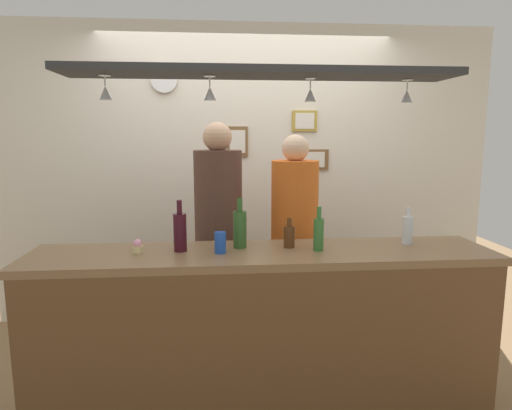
% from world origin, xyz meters
% --- Properties ---
extents(ground_plane, '(8.00, 8.00, 0.00)m').
position_xyz_m(ground_plane, '(0.00, 0.00, 0.00)').
color(ground_plane, olive).
extents(back_wall, '(4.40, 0.06, 2.60)m').
position_xyz_m(back_wall, '(0.00, 1.10, 1.30)').
color(back_wall, silver).
rests_on(back_wall, ground_plane).
extents(bar_counter, '(2.70, 0.55, 0.99)m').
position_xyz_m(bar_counter, '(0.00, -0.50, 0.67)').
color(bar_counter, brown).
rests_on(bar_counter, ground_plane).
extents(overhead_glass_rack, '(2.20, 0.36, 0.04)m').
position_xyz_m(overhead_glass_rack, '(0.00, -0.30, 2.00)').
color(overhead_glass_rack, black).
extents(hanging_wineglass_far_left, '(0.07, 0.07, 0.13)m').
position_xyz_m(hanging_wineglass_far_left, '(-0.86, -0.28, 1.89)').
color(hanging_wineglass_far_left, silver).
rests_on(hanging_wineglass_far_left, overhead_glass_rack).
extents(hanging_wineglass_left, '(0.07, 0.07, 0.13)m').
position_xyz_m(hanging_wineglass_left, '(-0.29, -0.30, 1.89)').
color(hanging_wineglass_left, silver).
rests_on(hanging_wineglass_left, overhead_glass_rack).
extents(hanging_wineglass_center_left, '(0.07, 0.07, 0.13)m').
position_xyz_m(hanging_wineglass_center_left, '(0.28, -0.26, 1.89)').
color(hanging_wineglass_center_left, silver).
rests_on(hanging_wineglass_center_left, overhead_glass_rack).
extents(hanging_wineglass_center, '(0.07, 0.07, 0.13)m').
position_xyz_m(hanging_wineglass_center, '(0.87, -0.24, 1.89)').
color(hanging_wineglass_center, silver).
rests_on(hanging_wineglass_center, overhead_glass_rack).
extents(person_left_brown_shirt, '(0.34, 0.34, 1.74)m').
position_xyz_m(person_left_brown_shirt, '(-0.25, 0.29, 1.05)').
color(person_left_brown_shirt, '#2D334C').
rests_on(person_left_brown_shirt, ground_plane).
extents(person_right_orange_shirt, '(0.34, 0.34, 1.66)m').
position_xyz_m(person_right_orange_shirt, '(0.30, 0.29, 1.00)').
color(person_right_orange_shirt, '#2D334C').
rests_on(person_right_orange_shirt, ground_plane).
extents(bottle_wine_dark_red, '(0.08, 0.08, 0.30)m').
position_xyz_m(bottle_wine_dark_red, '(-0.48, -0.31, 1.10)').
color(bottle_wine_dark_red, '#380F19').
rests_on(bottle_wine_dark_red, bar_counter).
extents(bottle_beer_brown_stubby, '(0.07, 0.07, 0.18)m').
position_xyz_m(bottle_beer_brown_stubby, '(0.17, -0.28, 1.06)').
color(bottle_beer_brown_stubby, '#512D14').
rests_on(bottle_beer_brown_stubby, bar_counter).
extents(bottle_soda_clear, '(0.06, 0.06, 0.23)m').
position_xyz_m(bottle_soda_clear, '(0.91, -0.26, 1.08)').
color(bottle_soda_clear, silver).
rests_on(bottle_soda_clear, bar_counter).
extents(bottle_champagne_green, '(0.08, 0.08, 0.30)m').
position_xyz_m(bottle_champagne_green, '(-0.13, -0.25, 1.10)').
color(bottle_champagne_green, '#2D5623').
rests_on(bottle_champagne_green, bar_counter).
extents(bottle_beer_green_import, '(0.06, 0.06, 0.26)m').
position_xyz_m(bottle_beer_green_import, '(0.32, -0.37, 1.09)').
color(bottle_beer_green_import, '#336B2D').
rests_on(bottle_beer_green_import, bar_counter).
extents(drink_can, '(0.07, 0.07, 0.12)m').
position_xyz_m(drink_can, '(-0.25, -0.37, 1.05)').
color(drink_can, '#1E4CB2').
rests_on(drink_can, bar_counter).
extents(cupcake, '(0.06, 0.06, 0.08)m').
position_xyz_m(cupcake, '(-0.72, -0.32, 1.02)').
color(cupcake, beige).
rests_on(cupcake, bar_counter).
extents(picture_frame_lower_pair, '(0.30, 0.02, 0.18)m').
position_xyz_m(picture_frame_lower_pair, '(0.58, 1.06, 1.44)').
color(picture_frame_lower_pair, brown).
rests_on(picture_frame_lower_pair, back_wall).
extents(picture_frame_crest, '(0.18, 0.02, 0.26)m').
position_xyz_m(picture_frame_crest, '(-0.08, 1.06, 1.60)').
color(picture_frame_crest, brown).
rests_on(picture_frame_crest, back_wall).
extents(picture_frame_upper_small, '(0.22, 0.02, 0.18)m').
position_xyz_m(picture_frame_upper_small, '(0.51, 1.06, 1.77)').
color(picture_frame_upper_small, '#B29338').
rests_on(picture_frame_upper_small, back_wall).
extents(wall_clock, '(0.22, 0.03, 0.22)m').
position_xyz_m(wall_clock, '(-0.69, 1.05, 2.11)').
color(wall_clock, white).
rests_on(wall_clock, back_wall).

